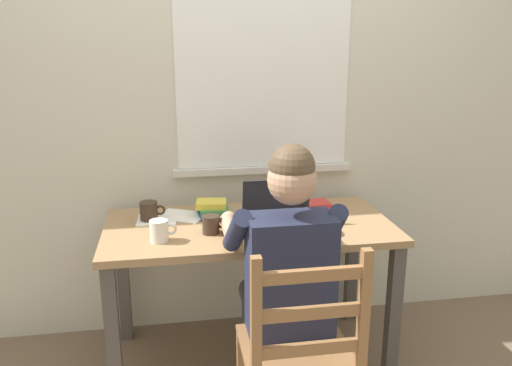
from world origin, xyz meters
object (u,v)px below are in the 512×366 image
(desk, at_px, (249,244))
(wooden_chair, at_px, (300,356))
(laptop, at_px, (280,219))
(coffee_mug_dark, at_px, (149,212))
(coffee_mug_white, at_px, (160,231))
(book_stack_main, at_px, (312,207))
(seated_person, at_px, (284,270))
(book_stack_side, at_px, (213,209))
(landscape_photo_print, at_px, (253,213))
(coffee_mug_spare, at_px, (212,224))
(computer_mouse, at_px, (334,230))

(desk, bearing_deg, wooden_chair, -83.15)
(laptop, relative_size, coffee_mug_dark, 2.65)
(wooden_chair, relative_size, coffee_mug_white, 7.77)
(desk, bearing_deg, book_stack_main, 19.31)
(wooden_chair, relative_size, laptop, 2.83)
(seated_person, bearing_deg, book_stack_main, 63.57)
(coffee_mug_white, distance_m, book_stack_side, 0.40)
(coffee_mug_white, relative_size, landscape_photo_print, 0.93)
(coffee_mug_spare, relative_size, book_stack_side, 0.63)
(desk, xyz_separation_m, book_stack_side, (-0.16, 0.15, 0.14))
(laptop, height_order, book_stack_side, laptop)
(computer_mouse, distance_m, book_stack_main, 0.32)
(laptop, relative_size, landscape_photo_print, 2.54)
(book_stack_main, bearing_deg, wooden_chair, -108.11)
(computer_mouse, relative_size, book_stack_side, 0.54)
(desk, distance_m, laptop, 0.23)
(computer_mouse, height_order, coffee_mug_spare, coffee_mug_spare)
(landscape_photo_print, bearing_deg, wooden_chair, -104.79)
(seated_person, xyz_separation_m, coffee_mug_spare, (-0.28, 0.32, 0.10))
(desk, height_order, laptop, laptop)
(laptop, bearing_deg, coffee_mug_spare, 177.68)
(seated_person, xyz_separation_m, coffee_mug_dark, (-0.56, 0.53, 0.11))
(laptop, bearing_deg, desk, 139.62)
(laptop, bearing_deg, book_stack_main, 46.09)
(coffee_mug_white, xyz_separation_m, landscape_photo_print, (0.47, 0.31, -0.05))
(coffee_mug_white, height_order, landscape_photo_print, coffee_mug_white)
(book_stack_main, distance_m, book_stack_side, 0.51)
(seated_person, distance_m, coffee_mug_spare, 0.43)
(coffee_mug_dark, relative_size, landscape_photo_print, 0.96)
(coffee_mug_spare, distance_m, book_stack_side, 0.24)
(coffee_mug_spare, bearing_deg, wooden_chair, -65.35)
(seated_person, relative_size, landscape_photo_print, 9.54)
(desk, xyz_separation_m, computer_mouse, (0.37, -0.19, 0.12))
(wooden_chair, height_order, laptop, laptop)
(desk, relative_size, wooden_chair, 1.49)
(wooden_chair, bearing_deg, coffee_mug_dark, 124.74)
(seated_person, relative_size, laptop, 3.76)
(desk, xyz_separation_m, seated_person, (0.08, -0.42, 0.05))
(coffee_mug_dark, bearing_deg, laptop, -20.39)
(laptop, relative_size, book_stack_side, 1.77)
(seated_person, xyz_separation_m, computer_mouse, (0.28, 0.22, 0.08))
(coffee_mug_white, xyz_separation_m, coffee_mug_spare, (0.24, 0.06, -0.01))
(computer_mouse, xyz_separation_m, landscape_photo_print, (-0.32, 0.34, -0.02))
(book_stack_main, bearing_deg, laptop, -133.91)
(seated_person, relative_size, coffee_mug_dark, 9.96)
(book_stack_main, bearing_deg, seated_person, -116.43)
(laptop, xyz_separation_m, coffee_mug_spare, (-0.32, 0.01, -0.01))
(desk, xyz_separation_m, book_stack_main, (0.35, 0.12, 0.13))
(coffee_mug_white, height_order, book_stack_side, coffee_mug_white)
(coffee_mug_spare, xyz_separation_m, book_stack_side, (0.03, 0.24, -0.01))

